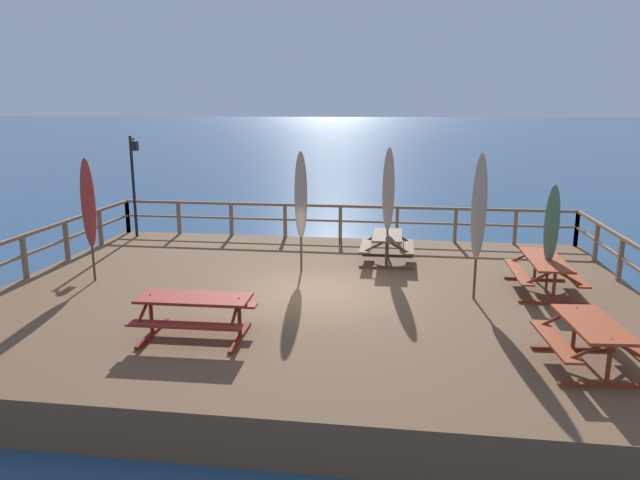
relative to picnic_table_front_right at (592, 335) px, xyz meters
name	(u,v)px	position (x,y,z in m)	size (l,w,h in m)	color
ground_plane	(315,324)	(-4.92, 3.30, -1.34)	(600.00, 600.00, 0.00)	navy
wooden_deck	(315,308)	(-4.92, 3.30, -0.95)	(14.47, 11.15, 0.79)	brown
railing_waterside_far	(340,216)	(-4.92, 8.73, 0.19)	(14.27, 0.10, 1.09)	brown
railing_side_left	(23,249)	(-12.01, 3.30, 0.19)	(0.10, 10.95, 1.09)	brown
picnic_table_front_right	(592,335)	(0.00, 0.00, 0.00)	(1.54, 1.83, 0.78)	#993819
picnic_table_mid_left	(195,308)	(-6.66, 0.34, 0.01)	(2.03, 1.45, 0.78)	maroon
picnic_table_front_left	(545,267)	(0.19, 4.01, 0.01)	(1.40, 2.14, 0.78)	#993819
picnic_table_mid_right	(387,242)	(-3.38, 6.08, 0.00)	(1.40, 1.69, 0.78)	brown
patio_umbrella_short_mid	(88,204)	(-10.28, 3.39, 1.31)	(0.32, 0.32, 2.94)	#4C3828
patio_umbrella_tall_mid_right	(301,196)	(-5.52, 4.96, 1.37)	(0.32, 0.32, 3.02)	#4C3828
patio_umbrella_short_back	(552,225)	(0.24, 3.95, 1.00)	(0.32, 0.32, 2.45)	#4C3828
patio_umbrella_tall_back_right	(388,190)	(-3.38, 6.10, 1.39)	(0.32, 0.32, 3.06)	#4C3828
patio_umbrella_tall_mid_left	(479,208)	(-1.42, 3.27, 1.45)	(0.32, 0.32, 3.15)	#4C3828
lamp_post_hooked	(134,171)	(-11.34, 8.02, 1.56)	(0.47, 0.59, 3.20)	black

